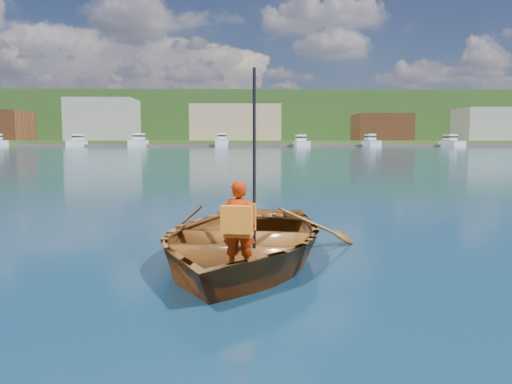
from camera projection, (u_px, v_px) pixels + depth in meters
name	position (u px, v px, depth m)	size (l,w,h in m)	color
ground	(340.00, 255.00, 6.75)	(600.00, 600.00, 0.00)	#0E2148
rowboat	(241.00, 239.00, 6.42)	(3.72, 4.70, 0.88)	brown
child_paddler	(239.00, 224.00, 5.48)	(0.41, 0.38, 2.24)	#A12404
shoreline	(249.00, 124.00, 241.10)	(400.00, 140.00, 22.00)	#325622
dock	(283.00, 146.00, 154.13)	(160.05, 7.23, 0.80)	brown
waterfront_buildings	(228.00, 124.00, 169.98)	(202.00, 16.00, 14.00)	brown
marina_yachts	(215.00, 142.00, 148.99)	(141.18, 13.98, 4.43)	white
hillside_trees	(253.00, 107.00, 242.96)	(324.58, 85.11, 25.37)	#382314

